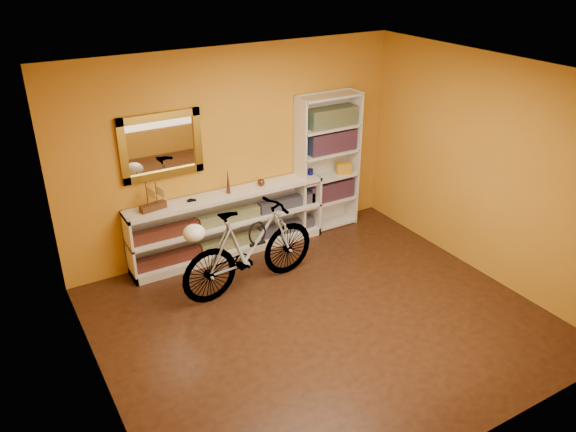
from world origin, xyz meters
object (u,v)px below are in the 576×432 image
console_unit (229,224)px  bicycle (250,248)px  helmet (194,233)px  bookcase (327,163)px

console_unit → bicycle: (-0.13, -0.85, 0.10)m
bicycle → helmet: size_ratio=7.33×
helmet → console_unit: bearing=48.4°
console_unit → helmet: bearing=-131.6°
console_unit → bicycle: 0.86m
console_unit → bicycle: bicycle is taller
console_unit → bookcase: (1.51, 0.03, 0.52)m
bookcase → bicycle: bookcase is taller
console_unit → bicycle: bearing=-98.7°
bookcase → bicycle: bearing=-152.0°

